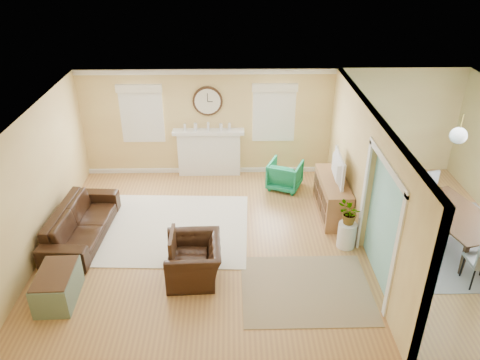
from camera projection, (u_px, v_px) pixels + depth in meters
The scene contains 25 objects.
floor at pixel (281, 241), 9.12m from camera, with size 9.00×9.00×0.00m, color #A16C41.
wall_back at pixel (271, 122), 11.15m from camera, with size 9.00×0.02×2.60m, color tan.
wall_front at pixel (309, 297), 5.87m from camera, with size 9.00×0.02×2.60m, color tan.
wall_left at pixel (36, 185), 8.43m from camera, with size 0.02×6.00×2.60m, color tan.
ceiling at pixel (288, 115), 7.89m from camera, with size 9.00×6.00×0.02m, color white.
partition at pixel (363, 172), 8.75m from camera, with size 0.17×6.00×2.60m.
fireplace at pixel (209, 152), 11.35m from camera, with size 1.70×0.30×1.17m.
wall_clock at pixel (208, 101), 10.83m from camera, with size 0.70×0.07×0.70m.
window_left at pixel (141, 110), 10.88m from camera, with size 1.05×0.13×1.42m.
window_right at pixel (274, 109), 10.94m from camera, with size 1.05×0.13×1.42m.
pendant at pixel (458, 136), 8.13m from camera, with size 0.30×0.30×0.55m.
rug_cream at pixel (174, 228), 9.51m from camera, with size 2.98×2.58×0.02m, color beige.
rug_jute at pixel (306, 289), 7.90m from camera, with size 2.17×1.77×0.01m, color #9D8968.
rug_grey at pixel (451, 242), 9.09m from camera, with size 2.33×2.92×0.01m, color gray.
sofa at pixel (81, 223), 9.09m from camera, with size 2.27×0.89×0.66m, color black.
eames_chair at pixel (194, 260), 8.05m from camera, with size 1.07×0.93×0.69m, color black.
green_chair at pixel (285, 175), 10.85m from camera, with size 0.71×0.73×0.66m, color #1C7E4F.
trunk at pixel (57, 286), 7.57m from camera, with size 0.61×0.96×0.54m.
credenza at pixel (332, 197), 9.83m from camera, with size 0.53×1.57×0.80m.
tv at pixel (334, 168), 9.51m from camera, with size 1.00×0.13×0.58m, color black.
garden_stool at pixel (347, 235), 8.86m from camera, with size 0.35×0.35×0.51m, color white.
potted_plant at pixel (349, 214), 8.63m from camera, with size 0.41×0.36×0.46m, color #337F33.
dining_table at pixel (455, 228), 8.93m from camera, with size 1.91×1.07×0.67m, color #452B1C.
dining_chair_n at pixel (433, 190), 9.84m from camera, with size 0.46×0.46×0.88m.
dining_chair_w at pixel (418, 216), 8.87m from camera, with size 0.50×0.50×0.97m.
Camera 1 is at (-0.95, -7.45, 5.38)m, focal length 35.00 mm.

